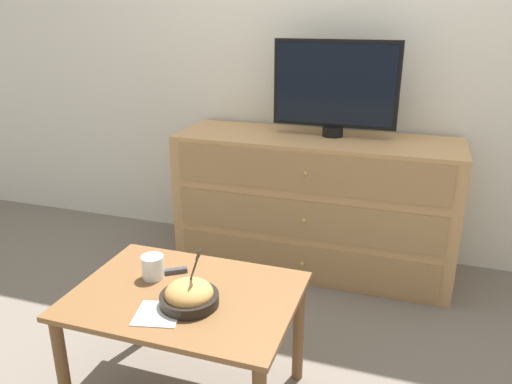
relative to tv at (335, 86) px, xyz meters
name	(u,v)px	position (x,y,z in m)	size (l,w,h in m)	color
ground_plane	(328,246)	(-0.03, 0.22, -1.05)	(12.00, 12.00, 0.00)	#70665B
wall_back	(341,34)	(-0.03, 0.25, 0.25)	(12.00, 0.05, 2.60)	silver
dresser	(314,204)	(-0.08, -0.06, -0.66)	(1.54, 0.51, 0.78)	tan
tv	(335,86)	(0.00, 0.00, 0.00)	(0.67, 0.11, 0.51)	black
coffee_table	(186,311)	(-0.28, -1.29, -0.65)	(0.80, 0.58, 0.48)	brown
takeout_bowl	(189,296)	(-0.24, -1.35, -0.54)	(0.20, 0.20, 0.20)	black
drink_cup	(153,268)	(-0.45, -1.22, -0.53)	(0.08, 0.08, 0.09)	white
napkin	(158,314)	(-0.31, -1.44, -0.57)	(0.18, 0.18, 0.00)	white
remote_control	(169,272)	(-0.40, -1.18, -0.56)	(0.13, 0.10, 0.02)	#38383D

